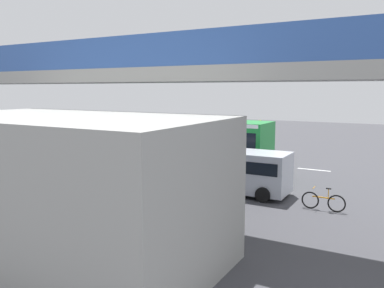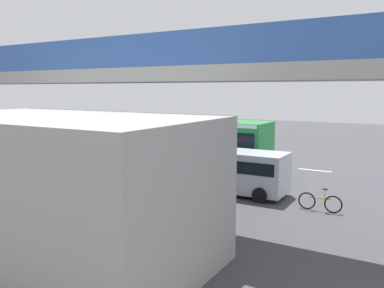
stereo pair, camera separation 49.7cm
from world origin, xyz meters
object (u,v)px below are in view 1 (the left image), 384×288
at_px(city_bus, 177,140).
at_px(parked_van, 238,169).
at_px(traffic_sign, 259,133).
at_px(pedestrian, 60,153).
at_px(bicycle_orange, 323,201).

height_order(city_bus, parked_van, city_bus).
bearing_deg(traffic_sign, parked_van, 103.57).
relative_size(parked_van, pedestrian, 2.68).
distance_m(parked_van, traffic_sign, 9.30).
bearing_deg(traffic_sign, city_bus, 60.56).
xyz_separation_m(parked_van, pedestrian, (12.61, -0.51, -0.30)).
distance_m(city_bus, bicycle_orange, 10.52).
bearing_deg(bicycle_orange, traffic_sign, -57.46).
xyz_separation_m(bicycle_orange, pedestrian, (16.74, -1.39, 0.51)).
height_order(bicycle_orange, traffic_sign, traffic_sign).
bearing_deg(pedestrian, city_bus, -158.98).
relative_size(city_bus, bicycle_orange, 6.52).
xyz_separation_m(bicycle_orange, traffic_sign, (6.31, -9.89, 1.52)).
bearing_deg(pedestrian, parked_van, 177.68).
distance_m(city_bus, parked_van, 6.36).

